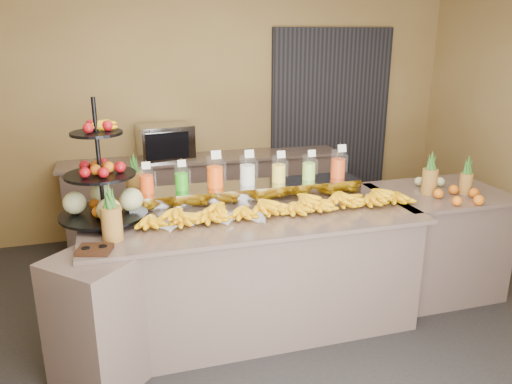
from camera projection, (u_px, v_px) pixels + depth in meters
name	position (u px, v px, depth m)	size (l,w,h in m)	color
ground	(265.00, 344.00, 3.73)	(6.00, 6.00, 0.00)	black
room_envelope	(259.00, 79.00, 3.94)	(6.04, 5.02, 2.82)	olive
buffet_counter	(240.00, 275.00, 3.80)	(2.75, 1.25, 0.93)	gray
right_counter	(434.00, 241.00, 4.42)	(1.08, 0.88, 0.93)	gray
back_ledge	(206.00, 196.00, 5.65)	(3.10, 0.55, 0.93)	gray
pitcher_tray	(248.00, 193.00, 3.97)	(1.85, 0.30, 0.15)	gray
juice_pitcher_orange_a	(147.00, 182.00, 3.71)	(0.11, 0.11, 0.26)	silver
juice_pitcher_green	(182.00, 179.00, 3.78)	(0.11, 0.11, 0.26)	silver
juice_pitcher_orange_b	(215.00, 174.00, 3.85)	(0.13, 0.13, 0.31)	silver
juice_pitcher_milk	(247.00, 172.00, 3.92)	(0.13, 0.13, 0.30)	silver
juice_pitcher_lemon	(279.00, 171.00, 3.99)	(0.11, 0.12, 0.28)	silver
juice_pitcher_lime	(309.00, 169.00, 4.06)	(0.11, 0.11, 0.27)	silver
juice_pitcher_orange_c	(338.00, 165.00, 4.13)	(0.12, 0.13, 0.30)	silver
banana_heap	(281.00, 203.00, 3.74)	(2.16, 0.20, 0.18)	#E6A80B
fruit_stand	(108.00, 190.00, 3.54)	(0.71, 0.71, 0.88)	black
condiment_caddy	(95.00, 250.00, 3.07)	(0.20, 0.15, 0.03)	black
pineapple_left_a	(111.00, 219.00, 3.22)	(0.13, 0.13, 0.39)	brown
pineapple_left_b	(135.00, 184.00, 3.93)	(0.14, 0.14, 0.42)	brown
right_fruit_pile	(452.00, 189.00, 4.11)	(0.40, 0.39, 0.21)	brown
oven_warmer	(165.00, 142.00, 5.35)	(0.56, 0.39, 0.37)	gray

